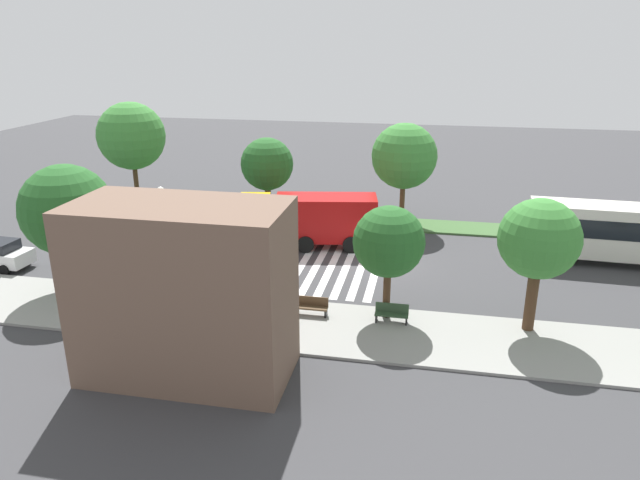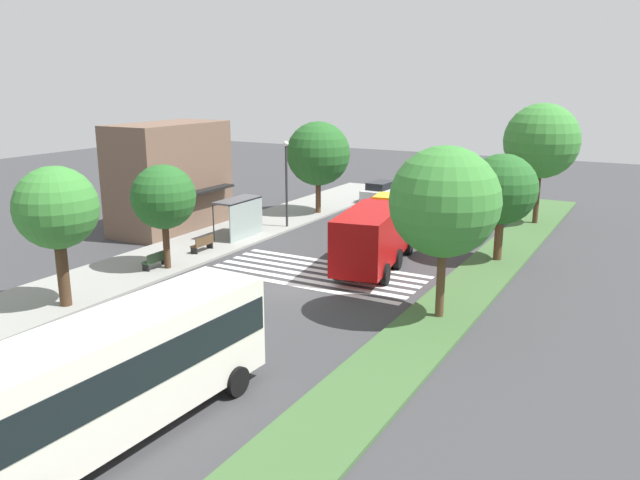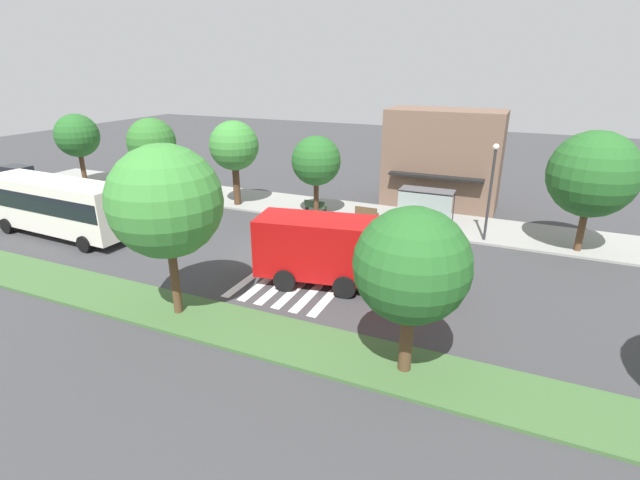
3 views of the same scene
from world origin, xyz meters
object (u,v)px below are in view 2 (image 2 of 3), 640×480
Objects in this scene: sidewalk_tree_far_east at (318,154)px; median_tree_west at (502,190)px; median_tree_far_west at (445,202)px; parked_car_mid at (382,191)px; sidewalk_tree_center at (56,209)px; bench_near_shelter at (203,244)px; bench_west_of_shelter at (156,260)px; fire_truck at (378,231)px; transit_bus at (118,368)px; bus_stop_shelter at (242,210)px; street_lamp at (286,176)px; sidewalk_tree_east at (163,197)px; median_tree_center at (542,141)px.

median_tree_west is at bearing -112.80° from sidewalk_tree_far_east.
parked_car_mid is at bearing 28.96° from median_tree_far_west.
sidewalk_tree_center reaches higher than parked_car_mid.
bench_near_shelter and bench_west_of_shelter have the same top height.
sidewalk_tree_far_east reaches higher than fire_truck.
transit_bus is at bearing 159.56° from median_tree_far_west.
street_lamp is (3.95, -0.92, 1.75)m from bus_stop_shelter.
street_lamp is at bearing 85.24° from median_tree_west.
transit_bus is 6.59× the size of bench_west_of_shelter.
fire_truck reaches higher than bench_near_shelter.
fire_truck is 1.67× the size of street_lamp.
sidewalk_tree_center is at bearing -175.39° from bench_west_of_shelter.
median_tree_center is (21.09, -15.19, 1.88)m from sidewalk_tree_east.
parked_car_mid is 27.17m from median_tree_far_west.
sidewalk_tree_east is 0.94× the size of median_tree_west.
median_tree_west is (-13.39, -12.99, 3.25)m from parked_car_mid.
parked_car_mid is 0.77× the size of sidewalk_tree_center.
sidewalk_tree_center is (-13.16, 9.48, 2.64)m from fire_truck.
bus_stop_shelter is 0.51× the size of sidewalk_tree_far_east.
median_tree_center is at bearing -57.22° from street_lamp.
sidewalk_tree_center is at bearing 138.22° from median_tree_west.
median_tree_west is at bearing 180.00° from median_tree_center.
bench_near_shelter is 8.56m from street_lamp.
bus_stop_shelter is at bearing 99.82° from median_tree_west.
sidewalk_tree_center reaches higher than median_tree_west.
median_tree_far_west is at bearing -148.29° from parked_car_mid.
sidewalk_tree_center reaches higher than bench_near_shelter.
transit_bus is 3.01× the size of bus_stop_shelter.
bench_near_shelter is 3.93m from bench_west_of_shelter.
transit_bus is 14.60m from median_tree_far_west.
parked_car_mid is at bearing 44.13° from median_tree_west.
sidewalk_tree_far_east is (5.15, 0.40, 0.99)m from street_lamp.
bench_near_shelter is 11.04m from sidewalk_tree_center.
street_lamp is 1.05× the size of sidewalk_tree_east.
parked_car_mid is at bearing -8.40° from street_lamp.
sidewalk_tree_east is (13.14, 10.20, 1.87)m from transit_bus.
median_tree_center is at bearing -31.22° from fire_truck.
street_lamp is 0.70× the size of median_tree_center.
fire_truck is 16.17m from median_tree_center.
sidewalk_tree_east is (-11.56, 0.40, 0.38)m from street_lamp.
bus_stop_shelter is 0.58× the size of median_tree_west.
sidewalk_tree_east is at bearing -58.38° from bench_west_of_shelter.
sidewalk_tree_center is 0.92× the size of sidewalk_tree_far_east.
median_tree_center is at bearing -41.94° from bench_near_shelter.
transit_bus is 26.62m from street_lamp.
median_tree_center is at bearing -28.69° from sidewalk_tree_center.
parked_car_mid is 0.82× the size of street_lamp.
sidewalk_tree_east is (0.32, -0.51, 3.42)m from bench_west_of_shelter.
transit_bus is 23.36m from bus_stop_shelter.
sidewalk_tree_center reaches higher than sidewalk_tree_east.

